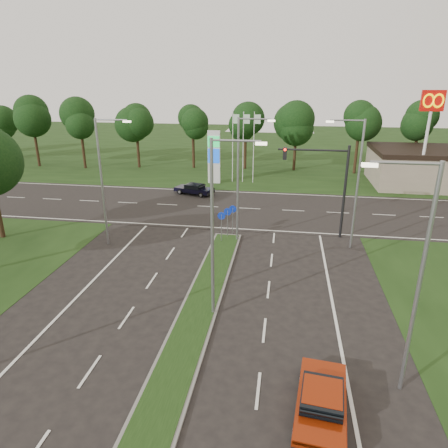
# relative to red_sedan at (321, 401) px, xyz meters

# --- Properties ---
(ground) EXTENTS (160.00, 160.00, 0.00)m
(ground) POSITION_rel_red_sedan_xyz_m (-5.81, -0.15, -0.61)
(ground) COLOR black
(ground) RESTS_ON ground
(verge_far) EXTENTS (160.00, 50.00, 0.02)m
(verge_far) POSITION_rel_red_sedan_xyz_m (-5.81, 54.85, -0.61)
(verge_far) COLOR black
(verge_far) RESTS_ON ground
(cross_road) EXTENTS (160.00, 12.00, 0.02)m
(cross_road) POSITION_rel_red_sedan_xyz_m (-5.81, 23.85, -0.61)
(cross_road) COLOR black
(cross_road) RESTS_ON ground
(median_kerb) EXTENTS (2.00, 26.00, 0.12)m
(median_kerb) POSITION_rel_red_sedan_xyz_m (-5.81, 3.85, -0.55)
(median_kerb) COLOR slate
(median_kerb) RESTS_ON ground
(commercial_building) EXTENTS (16.00, 9.00, 4.00)m
(commercial_building) POSITION_rel_red_sedan_xyz_m (16.19, 35.85, 1.39)
(commercial_building) COLOR gray
(commercial_building) RESTS_ON ground
(streetlight_median_near) EXTENTS (2.53, 0.22, 9.00)m
(streetlight_median_near) POSITION_rel_red_sedan_xyz_m (-4.81, 5.85, 4.46)
(streetlight_median_near) COLOR gray
(streetlight_median_near) RESTS_ON ground
(streetlight_median_far) EXTENTS (2.53, 0.22, 9.00)m
(streetlight_median_far) POSITION_rel_red_sedan_xyz_m (-4.81, 15.85, 4.46)
(streetlight_median_far) COLOR gray
(streetlight_median_far) RESTS_ON ground
(streetlight_left_far) EXTENTS (2.53, 0.22, 9.00)m
(streetlight_left_far) POSITION_rel_red_sedan_xyz_m (-14.11, 13.85, 4.46)
(streetlight_left_far) COLOR gray
(streetlight_left_far) RESTS_ON ground
(streetlight_right_far) EXTENTS (2.53, 0.22, 9.00)m
(streetlight_right_far) POSITION_rel_red_sedan_xyz_m (2.99, 15.85, 4.46)
(streetlight_right_far) COLOR gray
(streetlight_right_far) RESTS_ON ground
(streetlight_right_near) EXTENTS (2.53, 0.22, 9.00)m
(streetlight_right_near) POSITION_rel_red_sedan_xyz_m (2.99, 1.85, 4.46)
(streetlight_right_near) COLOR gray
(streetlight_right_near) RESTS_ON ground
(traffic_signal) EXTENTS (5.10, 0.42, 7.00)m
(traffic_signal) POSITION_rel_red_sedan_xyz_m (1.38, 17.84, 4.04)
(traffic_signal) COLOR black
(traffic_signal) RESTS_ON ground
(median_signs) EXTENTS (1.16, 1.76, 2.38)m
(median_signs) POSITION_rel_red_sedan_xyz_m (-5.81, 16.25, 1.10)
(median_signs) COLOR gray
(median_signs) RESTS_ON ground
(gas_pylon) EXTENTS (5.80, 1.26, 8.00)m
(gas_pylon) POSITION_rel_red_sedan_xyz_m (-9.59, 32.89, 2.58)
(gas_pylon) COLOR silver
(gas_pylon) RESTS_ON ground
(mcdonalds_sign) EXTENTS (2.20, 0.47, 10.40)m
(mcdonalds_sign) POSITION_rel_red_sedan_xyz_m (12.19, 31.82, 7.37)
(mcdonalds_sign) COLOR silver
(mcdonalds_sign) RESTS_ON ground
(treeline_far) EXTENTS (6.00, 6.00, 9.90)m
(treeline_far) POSITION_rel_red_sedan_xyz_m (-5.70, 39.78, 6.22)
(treeline_far) COLOR black
(treeline_far) RESTS_ON ground
(red_sedan) EXTENTS (2.16, 4.33, 1.14)m
(red_sedan) POSITION_rel_red_sedan_xyz_m (0.00, 0.00, 0.00)
(red_sedan) COLOR maroon
(red_sedan) RESTS_ON ground
(navy_sedan) EXTENTS (4.30, 2.80, 1.10)m
(navy_sedan) POSITION_rel_red_sedan_xyz_m (-11.03, 27.84, -0.03)
(navy_sedan) COLOR black
(navy_sedan) RESTS_ON ground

